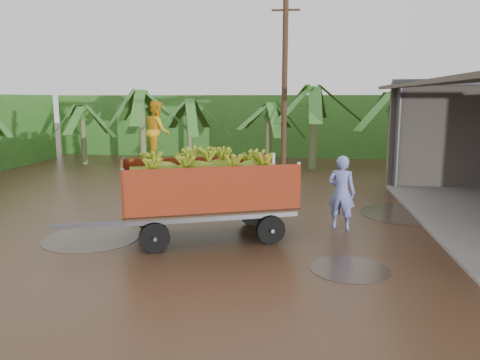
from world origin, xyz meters
name	(u,v)px	position (x,y,z in m)	size (l,w,h in m)	color
ground	(239,222)	(0.00, 0.00, 0.00)	(100.00, 100.00, 0.00)	black
hedge_north	(241,125)	(-2.00, 16.00, 1.80)	(22.00, 3.00, 3.60)	#2D661E
banana_trailer	(206,188)	(-0.59, -1.54, 1.25)	(5.70, 3.34, 3.36)	red
man_blue	(341,192)	(2.77, -0.31, 0.98)	(0.71, 0.47, 1.96)	#737CD2
utility_pole	(285,87)	(0.92, 8.16, 3.89)	(1.20, 0.24, 7.66)	#47301E
banana_plants	(130,136)	(-5.37, 6.13, 1.86)	(24.44, 20.49, 4.16)	#2D661E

